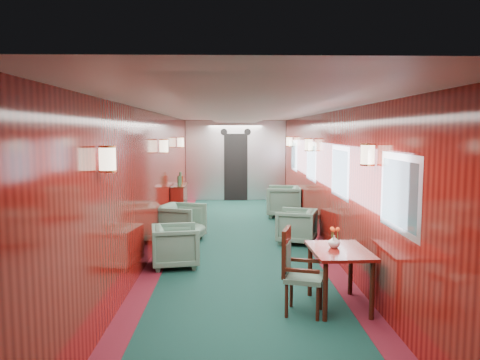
{
  "coord_description": "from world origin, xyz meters",
  "views": [
    {
      "loc": [
        -0.22,
        -8.09,
        2.07
      ],
      "look_at": [
        0.0,
        0.71,
        1.15
      ],
      "focal_mm": 35.0,
      "sensor_mm": 36.0,
      "label": 1
    }
  ],
  "objects_px": {
    "side_chair": "(296,267)",
    "armchair_right_near": "(296,226)",
    "armchair_left_near": "(176,246)",
    "armchair_right_far": "(284,201)",
    "armchair_left_far": "(181,223)",
    "dining_table": "(339,259)",
    "credenza": "(179,203)"
  },
  "relations": [
    {
      "from": "armchair_left_far",
      "to": "armchair_right_near",
      "type": "xyz_separation_m",
      "value": [
        2.15,
        -0.18,
        -0.04
      ]
    },
    {
      "from": "side_chair",
      "to": "armchair_left_near",
      "type": "distance_m",
      "value": 2.46
    },
    {
      "from": "dining_table",
      "to": "armchair_left_near",
      "type": "bearing_deg",
      "value": 138.86
    },
    {
      "from": "armchair_left_far",
      "to": "armchair_right_far",
      "type": "bearing_deg",
      "value": -22.76
    },
    {
      "from": "dining_table",
      "to": "armchair_left_far",
      "type": "distance_m",
      "value": 4.02
    },
    {
      "from": "dining_table",
      "to": "armchair_right_near",
      "type": "distance_m",
      "value": 3.19
    },
    {
      "from": "armchair_left_far",
      "to": "armchair_right_near",
      "type": "distance_m",
      "value": 2.16
    },
    {
      "from": "side_chair",
      "to": "armchair_right_far",
      "type": "distance_m",
      "value": 6.09
    },
    {
      "from": "dining_table",
      "to": "credenza",
      "type": "distance_m",
      "value": 5.79
    },
    {
      "from": "dining_table",
      "to": "side_chair",
      "type": "relative_size",
      "value": 0.97
    },
    {
      "from": "credenza",
      "to": "armchair_left_near",
      "type": "xyz_separation_m",
      "value": [
        0.31,
        -3.54,
        -0.12
      ]
    },
    {
      "from": "dining_table",
      "to": "armchair_right_far",
      "type": "bearing_deg",
      "value": 87.47
    },
    {
      "from": "armchair_left_near",
      "to": "armchair_left_far",
      "type": "relative_size",
      "value": 0.9
    },
    {
      "from": "dining_table",
      "to": "armchair_right_near",
      "type": "relative_size",
      "value": 1.36
    },
    {
      "from": "dining_table",
      "to": "armchair_right_near",
      "type": "xyz_separation_m",
      "value": [
        -0.04,
        3.18,
        -0.27
      ]
    },
    {
      "from": "dining_table",
      "to": "side_chair",
      "type": "distance_m",
      "value": 0.56
    },
    {
      "from": "armchair_left_far",
      "to": "armchair_right_far",
      "type": "height_order",
      "value": "armchair_right_far"
    },
    {
      "from": "dining_table",
      "to": "armchair_left_far",
      "type": "relative_size",
      "value": 1.22
    },
    {
      "from": "armchair_left_near",
      "to": "armchair_left_far",
      "type": "height_order",
      "value": "armchair_left_far"
    },
    {
      "from": "dining_table",
      "to": "armchair_left_far",
      "type": "xyz_separation_m",
      "value": [
        -2.19,
        3.37,
        -0.23
      ]
    },
    {
      "from": "side_chair",
      "to": "armchair_right_near",
      "type": "relative_size",
      "value": 1.4
    },
    {
      "from": "side_chair",
      "to": "armchair_right_near",
      "type": "height_order",
      "value": "side_chair"
    },
    {
      "from": "credenza",
      "to": "armchair_right_far",
      "type": "bearing_deg",
      "value": 14.51
    },
    {
      "from": "armchair_left_near",
      "to": "armchair_right_far",
      "type": "bearing_deg",
      "value": -37.21
    },
    {
      "from": "dining_table",
      "to": "armchair_left_near",
      "type": "xyz_separation_m",
      "value": [
        -2.11,
        1.71,
        -0.26
      ]
    },
    {
      "from": "armchair_right_near",
      "to": "armchair_left_far",
      "type": "bearing_deg",
      "value": -76.9
    },
    {
      "from": "dining_table",
      "to": "armchair_right_far",
      "type": "relative_size",
      "value": 1.15
    },
    {
      "from": "armchair_left_near",
      "to": "dining_table",
      "type": "bearing_deg",
      "value": -138.97
    },
    {
      "from": "dining_table",
      "to": "armchair_left_far",
      "type": "height_order",
      "value": "armchair_left_far"
    },
    {
      "from": "armchair_left_near",
      "to": "armchair_left_far",
      "type": "distance_m",
      "value": 1.65
    },
    {
      "from": "credenza",
      "to": "armchair_right_near",
      "type": "xyz_separation_m",
      "value": [
        2.38,
        -2.07,
        -0.13
      ]
    },
    {
      "from": "armchair_left_near",
      "to": "armchair_right_far",
      "type": "height_order",
      "value": "armchair_right_far"
    }
  ]
}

